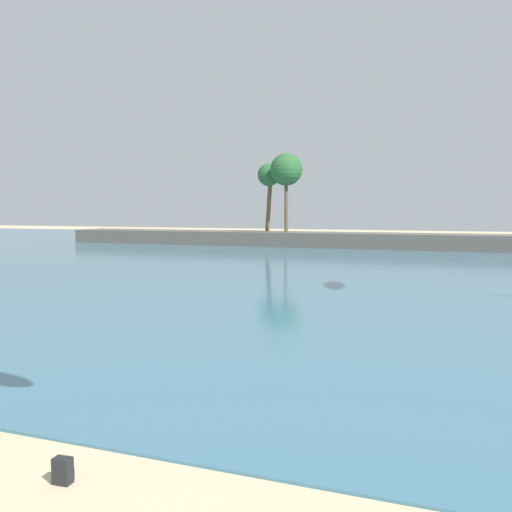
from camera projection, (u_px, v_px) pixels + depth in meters
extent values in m
cube|color=teal|center=(387.00, 255.00, 57.80)|extent=(220.00, 99.32, 0.06)
cube|color=#605B54|center=(401.00, 241.00, 66.68)|extent=(87.30, 6.00, 1.80)
cylinder|color=brown|center=(269.00, 203.00, 73.49)|extent=(0.86, 0.91, 7.21)
sphere|color=#2D6633|center=(269.00, 175.00, 73.20)|extent=(2.91, 2.91, 2.91)
cylinder|color=brown|center=(286.00, 201.00, 70.49)|extent=(0.47, 0.59, 7.62)
sphere|color=#2D6633|center=(286.00, 169.00, 70.18)|extent=(3.93, 3.93, 3.93)
cube|color=#232328|center=(63.00, 471.00, 9.55)|extent=(0.32, 0.22, 0.44)
cube|color=#232328|center=(68.00, 473.00, 9.68)|extent=(0.23, 0.10, 0.20)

